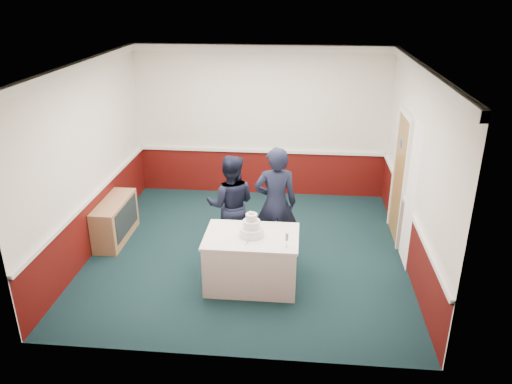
# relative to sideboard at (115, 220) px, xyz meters

# --- Properties ---
(ground) EXTENTS (5.00, 5.00, 0.00)m
(ground) POSITION_rel_sideboard_xyz_m (2.28, -0.22, -0.35)
(ground) COLOR #13282E
(ground) RESTS_ON ground
(room_shell) EXTENTS (5.00, 5.00, 3.00)m
(room_shell) POSITION_rel_sideboard_xyz_m (2.36, 0.39, 1.62)
(room_shell) COLOR silver
(room_shell) RESTS_ON ground
(sideboard) EXTENTS (0.41, 1.20, 0.70)m
(sideboard) POSITION_rel_sideboard_xyz_m (0.00, 0.00, 0.00)
(sideboard) COLOR #A1724E
(sideboard) RESTS_ON ground
(cake_table) EXTENTS (1.32, 0.92, 0.79)m
(cake_table) POSITION_rel_sideboard_xyz_m (2.44, -1.15, 0.05)
(cake_table) COLOR white
(cake_table) RESTS_ON ground
(wedding_cake) EXTENTS (0.35, 0.35, 0.36)m
(wedding_cake) POSITION_rel_sideboard_xyz_m (2.44, -1.15, 0.55)
(wedding_cake) COLOR white
(wedding_cake) RESTS_ON cake_table
(cake_knife) EXTENTS (0.05, 0.22, 0.00)m
(cake_knife) POSITION_rel_sideboard_xyz_m (2.41, -1.35, 0.44)
(cake_knife) COLOR silver
(cake_knife) RESTS_ON cake_table
(champagne_flute) EXTENTS (0.05, 0.05, 0.21)m
(champagne_flute) POSITION_rel_sideboard_xyz_m (2.94, -1.43, 0.58)
(champagne_flute) COLOR silver
(champagne_flute) RESTS_ON cake_table
(person_man) EXTENTS (0.83, 0.66, 1.64)m
(person_man) POSITION_rel_sideboard_xyz_m (2.01, -0.22, 0.47)
(person_man) COLOR black
(person_man) RESTS_ON ground
(person_woman) EXTENTS (0.73, 0.55, 1.83)m
(person_woman) POSITION_rel_sideboard_xyz_m (2.72, -0.33, 0.56)
(person_woman) COLOR black
(person_woman) RESTS_ON ground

